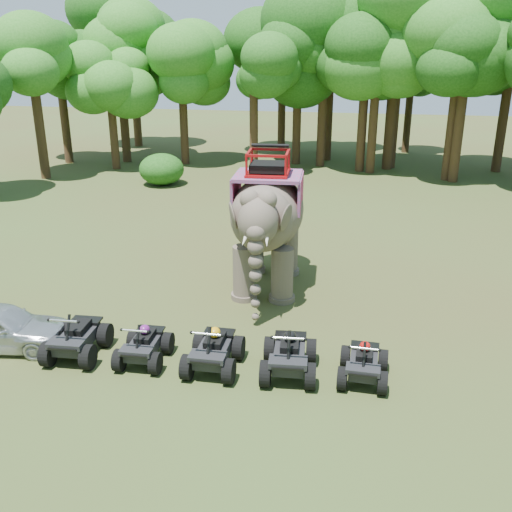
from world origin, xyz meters
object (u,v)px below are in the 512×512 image
object	(u,v)px
atv_0	(76,332)
atv_4	(364,358)
atv_2	(213,345)
elephant	(267,220)
atv_3	(289,349)
atv_1	(143,341)

from	to	relation	value
atv_0	atv_4	bearing A→B (deg)	-1.58
atv_2	elephant	bearing A→B (deg)	85.16
elephant	atv_3	size ratio (longest dim) A/B	3.04
elephant	atv_2	size ratio (longest dim) A/B	3.13
atv_4	atv_2	bearing A→B (deg)	-175.52
atv_0	atv_1	size ratio (longest dim) A/B	1.13
elephant	atv_1	bearing A→B (deg)	-115.77
elephant	atv_1	distance (m)	6.01
elephant	atv_0	xyz separation A→B (m)	(-3.99, -5.37, -1.61)
elephant	atv_0	distance (m)	6.88
atv_1	atv_2	world-z (taller)	atv_2
atv_0	elephant	bearing A→B (deg)	50.12
atv_2	atv_3	bearing A→B (deg)	2.77
elephant	atv_4	xyz separation A→B (m)	(3.20, -5.16, -1.69)
elephant	atv_2	distance (m)	5.59
atv_3	atv_4	bearing A→B (deg)	-2.40
atv_3	atv_4	size ratio (longest dim) A/B	1.14
atv_1	atv_2	size ratio (longest dim) A/B	0.90
atv_1	atv_0	bearing A→B (deg)	179.30
atv_1	atv_4	xyz separation A→B (m)	(5.41, 0.17, -0.00)
atv_2	atv_4	distance (m)	3.62
elephant	atv_1	world-z (taller)	elephant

